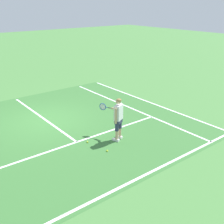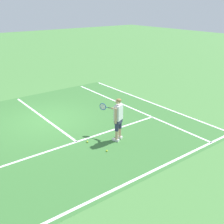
{
  "view_description": "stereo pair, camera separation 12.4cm",
  "coord_description": "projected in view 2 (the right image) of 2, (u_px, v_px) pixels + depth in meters",
  "views": [
    {
      "loc": [
        -4.83,
        -11.11,
        5.08
      ],
      "look_at": [
        1.4,
        -3.16,
        1.05
      ],
      "focal_mm": 44.58,
      "sensor_mm": 36.0,
      "label": 1
    },
    {
      "loc": [
        -4.73,
        -11.19,
        5.08
      ],
      "look_at": [
        1.4,
        -3.16,
        1.05
      ],
      "focal_mm": 44.58,
      "sensor_mm": 36.0,
      "label": 2
    }
  ],
  "objects": [
    {
      "name": "line_centre_service",
      "position": [
        42.0,
        117.0,
        13.15
      ],
      "size": [
        0.1,
        6.4,
        0.01
      ],
      "primitive_type": "cube",
      "color": "white",
      "rests_on": "ground"
    },
    {
      "name": "tennis_ball_by_baseline",
      "position": [
        87.0,
        142.0,
        10.73
      ],
      "size": [
        0.07,
        0.07,
        0.07
      ],
      "primitive_type": "sphere",
      "color": "#CCE02D",
      "rests_on": "ground"
    },
    {
      "name": "tennis_ball_near_feet",
      "position": [
        107.0,
        151.0,
        10.08
      ],
      "size": [
        0.07,
        0.07,
        0.07
      ],
      "primitive_type": "sphere",
      "color": "#CCE02D",
      "rests_on": "ground"
    },
    {
      "name": "ground_plane",
      "position": [
        46.0,
        120.0,
        12.81
      ],
      "size": [
        80.0,
        80.0,
        0.0
      ],
      "primitive_type": "plane",
      "color": "#477F3D"
    },
    {
      "name": "line_baseline",
      "position": [
        131.0,
        181.0,
        8.42
      ],
      "size": [
        10.98,
        0.1,
        0.01
      ],
      "primitive_type": "cube",
      "color": "white",
      "rests_on": "ground"
    },
    {
      "name": "line_singles_right",
      "position": [
        130.0,
        107.0,
        14.29
      ],
      "size": [
        0.1,
        9.62,
        0.01
      ],
      "primitive_type": "cube",
      "color": "white",
      "rests_on": "ground"
    },
    {
      "name": "line_doubles_right",
      "position": [
        149.0,
        102.0,
        15.06
      ],
      "size": [
        0.1,
        9.62,
        0.01
      ],
      "primitive_type": "cube",
      "color": "white",
      "rests_on": "ground"
    },
    {
      "name": "line_service",
      "position": [
        77.0,
        142.0,
        10.79
      ],
      "size": [
        8.23,
        0.1,
        0.01
      ],
      "primitive_type": "cube",
      "color": "white",
      "rests_on": "ground"
    },
    {
      "name": "court_inner_surface",
      "position": [
        58.0,
        128.0,
        11.97
      ],
      "size": [
        10.98,
        10.02,
        0.0
      ],
      "primitive_type": "cube",
      "color": "#387033",
      "rests_on": "ground"
    },
    {
      "name": "tennis_player",
      "position": [
        118.0,
        116.0,
        10.62
      ],
      "size": [
        0.56,
        1.23,
        1.71
      ],
      "color": "white",
      "rests_on": "ground"
    }
  ]
}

